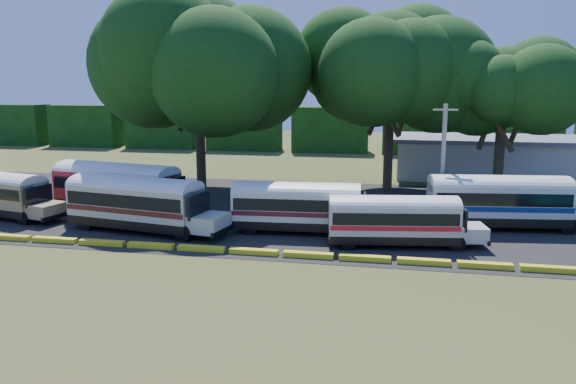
% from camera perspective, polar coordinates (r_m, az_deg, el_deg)
% --- Properties ---
extents(ground, '(160.00, 160.00, 0.00)m').
position_cam_1_polar(ground, '(30.26, -6.73, -6.71)').
color(ground, '#344D19').
rests_on(ground, ground).
extents(asphalt_strip, '(64.00, 24.00, 0.02)m').
position_cam_1_polar(asphalt_strip, '(41.23, -0.32, -1.82)').
color(asphalt_strip, black).
rests_on(asphalt_strip, ground).
extents(curb, '(53.70, 0.45, 0.30)m').
position_cam_1_polar(curb, '(31.12, -6.18, -5.90)').
color(curb, yellow).
rests_on(curb, ground).
extents(terminal_building, '(19.00, 9.00, 4.00)m').
position_cam_1_polar(terminal_building, '(58.55, 19.92, 3.36)').
color(terminal_building, beige).
rests_on(terminal_building, ground).
extents(treeline_backdrop, '(130.00, 4.00, 6.00)m').
position_cam_1_polar(treeline_backdrop, '(76.19, 4.33, 6.35)').
color(treeline_backdrop, black).
rests_on(treeline_backdrop, ground).
extents(bus_red, '(11.49, 4.95, 3.67)m').
position_cam_1_polar(bus_red, '(41.21, -16.75, 0.67)').
color(bus_red, black).
rests_on(bus_red, ground).
extents(bus_cream_west, '(10.79, 4.38, 3.45)m').
position_cam_1_polar(bus_cream_west, '(36.20, -14.98, -0.87)').
color(bus_cream_west, black).
rests_on(bus_cream_west, ground).
extents(bus_cream_east, '(9.74, 2.96, 3.16)m').
position_cam_1_polar(bus_cream_east, '(34.72, 1.24, -1.27)').
color(bus_cream_east, black).
rests_on(bus_cream_east, ground).
extents(bus_white_red, '(9.12, 3.52, 2.92)m').
position_cam_1_polar(bus_white_red, '(32.45, 10.95, -2.59)').
color(bus_white_red, black).
rests_on(bus_white_red, ground).
extents(bus_white_blue, '(10.71, 3.80, 3.45)m').
position_cam_1_polar(bus_white_blue, '(38.08, 20.88, -0.65)').
color(bus_white_blue, black).
rests_on(bus_white_blue, ground).
extents(tree_west, '(14.10, 14.10, 16.56)m').
position_cam_1_polar(tree_west, '(47.75, -9.15, 13.52)').
color(tree_west, '#34291A').
rests_on(tree_west, ground).
extents(tree_center, '(12.48, 12.48, 15.14)m').
position_cam_1_polar(tree_center, '(49.31, 10.44, 12.43)').
color(tree_center, '#34291A').
rests_on(tree_center, ground).
extents(tree_east, '(8.71, 8.71, 12.03)m').
position_cam_1_polar(tree_east, '(48.04, 21.09, 9.82)').
color(tree_east, '#34291A').
rests_on(tree_east, ground).
extents(utility_pole, '(1.60, 0.30, 7.83)m').
position_cam_1_polar(utility_pole, '(39.01, 15.45, 3.04)').
color(utility_pole, gray).
rests_on(utility_pole, ground).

